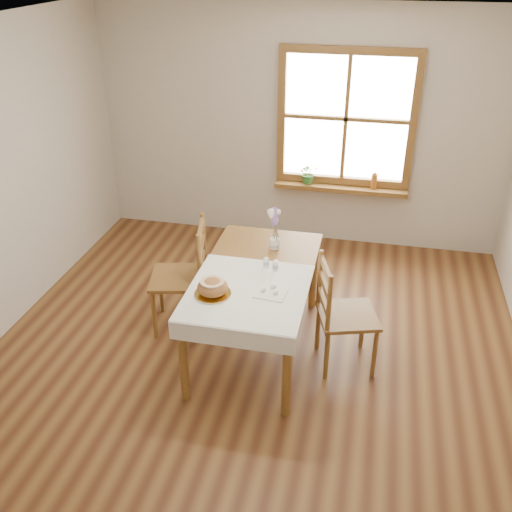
{
  "coord_description": "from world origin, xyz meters",
  "views": [
    {
      "loc": [
        0.85,
        -3.57,
        3.1
      ],
      "look_at": [
        0.0,
        0.3,
        0.9
      ],
      "focal_mm": 40.0,
      "sensor_mm": 36.0,
      "label": 1
    }
  ],
  "objects_px": {
    "dining_table": "(256,281)",
    "chair_right": "(348,314)",
    "chair_left": "(178,276)",
    "bread_plate": "(213,294)",
    "flower_vase": "(275,244)"
  },
  "relations": [
    {
      "from": "chair_right",
      "to": "flower_vase",
      "type": "bearing_deg",
      "value": 38.92
    },
    {
      "from": "dining_table",
      "to": "flower_vase",
      "type": "distance_m",
      "value": 0.45
    },
    {
      "from": "dining_table",
      "to": "bread_plate",
      "type": "height_order",
      "value": "bread_plate"
    },
    {
      "from": "bread_plate",
      "to": "flower_vase",
      "type": "xyz_separation_m",
      "value": [
        0.32,
        0.83,
        0.03
      ]
    },
    {
      "from": "dining_table",
      "to": "chair_left",
      "type": "bearing_deg",
      "value": 166.47
    },
    {
      "from": "chair_right",
      "to": "bread_plate",
      "type": "bearing_deg",
      "value": 93.03
    },
    {
      "from": "bread_plate",
      "to": "flower_vase",
      "type": "relative_size",
      "value": 2.87
    },
    {
      "from": "chair_left",
      "to": "chair_right",
      "type": "distance_m",
      "value": 1.52
    },
    {
      "from": "dining_table",
      "to": "chair_left",
      "type": "distance_m",
      "value": 0.78
    },
    {
      "from": "chair_left",
      "to": "bread_plate",
      "type": "distance_m",
      "value": 0.81
    },
    {
      "from": "dining_table",
      "to": "chair_right",
      "type": "relative_size",
      "value": 1.65
    },
    {
      "from": "flower_vase",
      "to": "bread_plate",
      "type": "bearing_deg",
      "value": -110.79
    },
    {
      "from": "chair_left",
      "to": "bread_plate",
      "type": "height_order",
      "value": "chair_left"
    },
    {
      "from": "dining_table",
      "to": "chair_right",
      "type": "xyz_separation_m",
      "value": [
        0.76,
        -0.04,
        -0.18
      ]
    },
    {
      "from": "bread_plate",
      "to": "flower_vase",
      "type": "height_order",
      "value": "flower_vase"
    }
  ]
}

